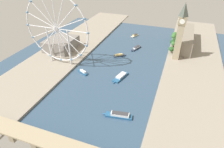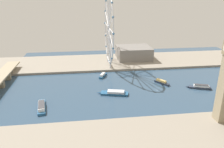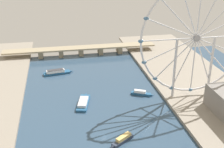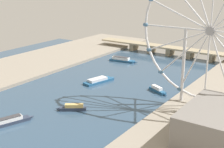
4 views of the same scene
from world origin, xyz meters
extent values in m
plane|color=#334C66|center=(0.00, 0.00, 0.00)|extent=(395.89, 395.89, 0.00)
torus|color=silver|center=(94.75, 48.70, 61.24)|extent=(108.01, 2.00, 108.01)
cylinder|color=#99999E|center=(94.75, 48.70, 61.24)|extent=(6.36, 3.00, 6.36)
cylinder|color=silver|center=(121.25, 48.70, 61.24)|extent=(53.01, 1.20, 1.20)
cylinder|color=silver|center=(119.24, 48.70, 71.39)|extent=(49.43, 1.20, 21.39)
cylinder|color=silver|center=(113.49, 48.70, 79.98)|extent=(38.33, 1.20, 38.33)
cylinder|color=silver|center=(104.89, 48.70, 85.73)|extent=(21.39, 1.20, 49.43)
cylinder|color=silver|center=(94.75, 48.70, 87.75)|extent=(1.20, 1.20, 53.01)
cylinder|color=silver|center=(84.61, 48.70, 85.73)|extent=(21.39, 1.20, 49.43)
cylinder|color=silver|center=(76.01, 48.70, 79.98)|extent=(38.33, 1.20, 38.33)
cylinder|color=silver|center=(70.27, 48.70, 71.39)|extent=(49.43, 1.20, 21.39)
cylinder|color=silver|center=(68.25, 48.70, 61.24)|extent=(53.01, 1.20, 1.20)
cylinder|color=silver|center=(70.27, 48.70, 51.10)|extent=(49.43, 1.20, 21.39)
cylinder|color=silver|center=(76.01, 48.70, 42.50)|extent=(38.33, 1.20, 38.33)
cylinder|color=silver|center=(84.61, 48.70, 36.76)|extent=(21.39, 1.20, 49.43)
cylinder|color=silver|center=(94.75, 48.70, 34.74)|extent=(1.20, 1.20, 53.01)
cylinder|color=silver|center=(104.89, 48.70, 36.76)|extent=(21.39, 1.20, 49.43)
cylinder|color=silver|center=(113.49, 48.70, 42.50)|extent=(38.33, 1.20, 38.33)
cylinder|color=silver|center=(119.24, 48.70, 51.10)|extent=(49.43, 1.20, 21.39)
ellipsoid|color=teal|center=(45.78, 48.70, 81.53)|extent=(4.80, 3.20, 3.20)
ellipsoid|color=teal|center=(41.75, 48.70, 61.24)|extent=(4.80, 3.20, 3.20)
ellipsoid|color=teal|center=(45.78, 48.70, 40.96)|extent=(4.80, 3.20, 3.20)
ellipsoid|color=teal|center=(57.27, 48.70, 23.76)|extent=(4.80, 3.20, 3.20)
ellipsoid|color=teal|center=(74.47, 48.70, 12.27)|extent=(4.80, 3.20, 3.20)
ellipsoid|color=teal|center=(94.75, 48.70, 8.24)|extent=(4.80, 3.20, 3.20)
ellipsoid|color=teal|center=(115.04, 48.70, 12.27)|extent=(4.80, 3.20, 3.20)
cylinder|color=silver|center=(113.30, 48.70, 32.12)|extent=(2.40, 2.40, 58.24)
cylinder|color=silver|center=(76.20, 48.70, 32.12)|extent=(2.40, 2.40, 58.24)
cube|color=tan|center=(0.00, 195.64, 9.93)|extent=(207.89, 17.83, 2.00)
cube|color=gray|center=(-54.36, 195.64, 4.47)|extent=(6.00, 16.05, 8.93)
cube|color=gray|center=(-27.18, 195.64, 4.47)|extent=(6.00, 16.05, 8.93)
cube|color=gray|center=(0.00, 195.64, 4.47)|extent=(6.00, 16.05, 8.93)
cube|color=gray|center=(27.18, 195.64, 4.47)|extent=(6.00, 16.05, 8.93)
cube|color=gray|center=(54.36, 195.64, 4.47)|extent=(6.00, 16.05, 8.93)
cube|color=#2D384C|center=(12.72, -10.57, 1.29)|extent=(19.35, 15.63, 2.58)
cone|color=#2D384C|center=(3.05, -17.44, 1.29)|extent=(4.49, 4.23, 2.58)
cube|color=#DBB766|center=(13.55, -9.98, 3.87)|extent=(13.56, 11.21, 2.58)
cube|color=#235684|center=(48.29, 62.54, 1.21)|extent=(19.78, 12.75, 2.42)
cone|color=#235684|center=(58.65, 57.44, 1.21)|extent=(4.28, 3.76, 2.42)
cube|color=white|center=(47.40, 62.98, 3.79)|extent=(12.09, 8.48, 2.72)
cube|color=#235684|center=(-34.27, 132.96, 1.19)|extent=(31.52, 12.06, 2.38)
cone|color=#235684|center=(-16.62, 135.68, 1.19)|extent=(5.83, 3.19, 2.38)
cube|color=white|center=(-35.79, 132.72, 3.85)|extent=(21.60, 9.38, 2.94)
cube|color=#38383D|center=(-35.79, 132.72, 5.48)|extent=(19.49, 8.76, 0.33)
cube|color=#235684|center=(-10.93, 54.54, 1.11)|extent=(16.73, 32.93, 2.21)
cone|color=#235684|center=(-6.54, 72.36, 1.11)|extent=(3.51, 6.05, 2.21)
cube|color=silver|center=(-11.31, 53.01, 3.39)|extent=(12.35, 20.78, 2.35)
camera|label=1|loc=(-84.48, 291.55, 162.85)|focal=31.71mm
camera|label=2|loc=(-243.85, 87.93, 111.47)|focal=35.85mm
camera|label=3|loc=(-30.82, -194.00, 138.57)|focal=47.44mm
camera|label=4|loc=(164.96, -179.85, 99.56)|focal=51.03mm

